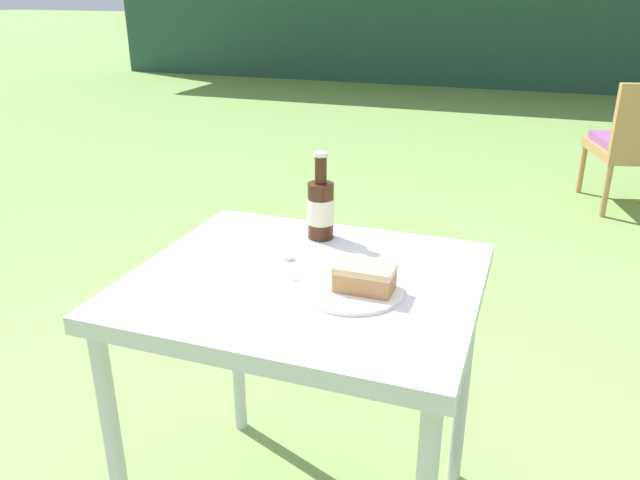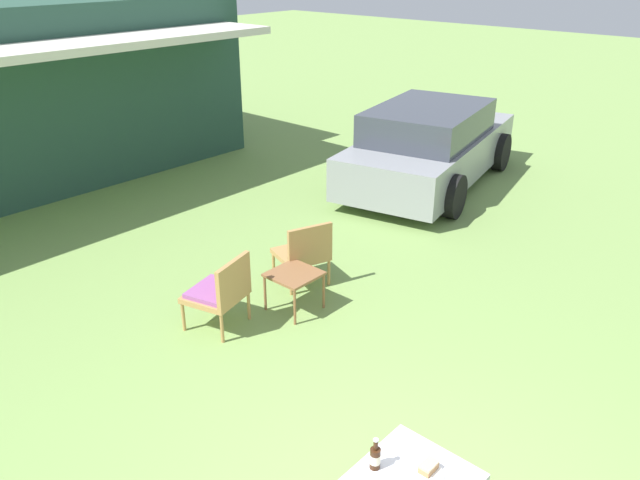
% 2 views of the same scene
% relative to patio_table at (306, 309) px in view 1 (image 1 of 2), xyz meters
% --- Properties ---
extents(patio_table, '(0.77, 0.68, 0.74)m').
position_rel_patio_table_xyz_m(patio_table, '(0.00, 0.00, 0.00)').
color(patio_table, silver).
rests_on(patio_table, ground_plane).
extents(cake_on_plate, '(0.23, 0.23, 0.07)m').
position_rel_patio_table_xyz_m(cake_on_plate, '(0.14, -0.04, 0.11)').
color(cake_on_plate, white).
rests_on(cake_on_plate, patio_table).
extents(cola_bottle_near, '(0.07, 0.07, 0.23)m').
position_rel_patio_table_xyz_m(cola_bottle_near, '(-0.05, 0.23, 0.17)').
color(cola_bottle_near, '#381E0F').
rests_on(cola_bottle_near, patio_table).
extents(fork, '(0.16, 0.01, 0.01)m').
position_rel_patio_table_xyz_m(fork, '(0.06, -0.03, 0.09)').
color(fork, silver).
rests_on(fork, patio_table).
extents(loose_bottle_cap, '(0.03, 0.03, 0.01)m').
position_rel_patio_table_xyz_m(loose_bottle_cap, '(-0.07, 0.07, 0.09)').
color(loose_bottle_cap, silver).
rests_on(loose_bottle_cap, patio_table).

